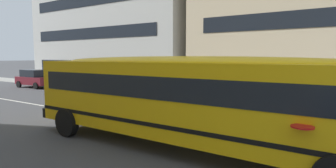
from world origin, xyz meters
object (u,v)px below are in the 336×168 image
(school_bus, at_px, (192,95))
(parked_car_white_beside_sign, at_px, (130,86))
(parked_car_maroon_past_driveway, at_px, (35,78))
(parked_car_grey_by_hydrant, at_px, (76,81))

(school_bus, xyz_separation_m, parked_car_white_beside_sign, (-8.63, 7.03, -0.84))
(parked_car_white_beside_sign, bearing_deg, parked_car_maroon_past_driveway, 179.05)
(parked_car_white_beside_sign, bearing_deg, parked_car_grey_by_hydrant, 176.60)
(school_bus, relative_size, parked_car_maroon_past_driveway, 3.22)
(school_bus, distance_m, parked_car_grey_by_hydrant, 16.42)
(parked_car_white_beside_sign, height_order, parked_car_grey_by_hydrant, same)
(school_bus, distance_m, parked_car_maroon_past_driveway, 21.41)
(school_bus, xyz_separation_m, parked_car_grey_by_hydrant, (-14.68, 7.31, -0.84))
(school_bus, height_order, parked_car_grey_by_hydrant, school_bus)
(parked_car_maroon_past_driveway, height_order, parked_car_grey_by_hydrant, same)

